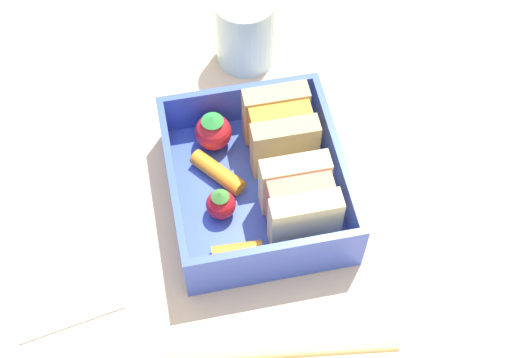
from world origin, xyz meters
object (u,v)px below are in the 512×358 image
at_px(sandwich_center_left, 299,202).
at_px(strawberry_far_left, 213,131).
at_px(sandwich_left, 280,130).
at_px(strawberry_left, 221,204).
at_px(carrot_stick_far_left, 218,172).
at_px(folded_napkin, 56,260).
at_px(drinking_glass, 245,30).
at_px(carrot_stick_left, 237,251).

bearing_deg(sandwich_center_left, strawberry_far_left, -148.61).
distance_m(sandwich_left, strawberry_left, 0.08).
distance_m(carrot_stick_far_left, folded_napkin, 0.15).
bearing_deg(carrot_stick_far_left, drinking_glass, 160.10).
xyz_separation_m(strawberry_left, carrot_stick_left, (0.04, 0.01, -0.01)).
relative_size(strawberry_left, folded_napkin, 0.26).
distance_m(sandwich_center_left, carrot_stick_left, 0.06).
relative_size(strawberry_far_left, drinking_glass, 0.52).
bearing_deg(sandwich_center_left, sandwich_left, 180.00).
relative_size(sandwich_center_left, drinking_glass, 0.78).
height_order(strawberry_far_left, drinking_glass, drinking_glass).
bearing_deg(folded_napkin, carrot_stick_left, 78.82).
xyz_separation_m(sandwich_left, drinking_glass, (-0.12, -0.01, -0.00)).
height_order(carrot_stick_left, folded_napkin, carrot_stick_left).
relative_size(carrot_stick_far_left, folded_napkin, 0.44).
distance_m(sandwich_center_left, drinking_glass, 0.19).
distance_m(strawberry_far_left, carrot_stick_left, 0.11).
relative_size(sandwich_left, folded_napkin, 0.48).
bearing_deg(sandwich_left, folded_napkin, -71.95).
xyz_separation_m(strawberry_far_left, carrot_stick_far_left, (0.04, -0.00, -0.01)).
bearing_deg(drinking_glass, carrot_stick_far_left, -19.90).
relative_size(strawberry_left, drinking_glass, 0.42).
bearing_deg(strawberry_left, sandwich_left, 131.06).
bearing_deg(folded_napkin, sandwich_center_left, 88.07).
xyz_separation_m(sandwich_center_left, carrot_stick_far_left, (-0.05, -0.06, -0.02)).
relative_size(carrot_stick_left, folded_napkin, 0.34).
xyz_separation_m(sandwich_left, carrot_stick_far_left, (0.02, -0.06, -0.02)).
distance_m(strawberry_left, carrot_stick_left, 0.04).
bearing_deg(strawberry_left, strawberry_far_left, 175.32).
bearing_deg(drinking_glass, strawberry_left, -17.13).
distance_m(carrot_stick_far_left, drinking_glass, 0.15).
bearing_deg(strawberry_far_left, strawberry_left, -4.68).
relative_size(sandwich_left, carrot_stick_far_left, 1.09).
height_order(carrot_stick_left, drinking_glass, drinking_glass).
relative_size(sandwich_left, drinking_glass, 0.78).
bearing_deg(sandwich_center_left, folded_napkin, -91.93).
distance_m(sandwich_left, carrot_stick_left, 0.11).
bearing_deg(strawberry_far_left, carrot_stick_far_left, -4.26).
xyz_separation_m(strawberry_left, drinking_glass, (-0.17, 0.05, 0.01)).
xyz_separation_m(sandwich_left, sandwich_center_left, (0.07, 0.00, 0.00)).
height_order(sandwich_center_left, drinking_glass, drinking_glass).
xyz_separation_m(sandwich_center_left, folded_napkin, (-0.01, -0.20, -0.04)).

